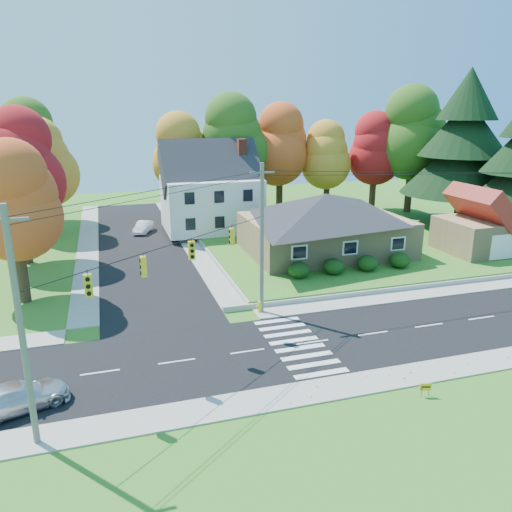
{
  "coord_description": "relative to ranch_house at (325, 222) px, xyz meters",
  "views": [
    {
      "loc": [
        -11.02,
        -24.55,
        13.24
      ],
      "look_at": [
        -1.04,
        8.0,
        3.13
      ],
      "focal_mm": 35.0,
      "sensor_mm": 36.0,
      "label": 1
    }
  ],
  "objects": [
    {
      "name": "road_cross",
      "position": [
        -16.0,
        10.0,
        -3.25
      ],
      "size": [
        8.0,
        44.0,
        0.02
      ],
      "primitive_type": "cube",
      "color": "black",
      "rests_on": "ground"
    },
    {
      "name": "road_main",
      "position": [
        -8.0,
        -16.0,
        -3.26
      ],
      "size": [
        90.0,
        8.0,
        0.02
      ],
      "primitive_type": "cube",
      "color": "black",
      "rests_on": "ground"
    },
    {
      "name": "tree_lot_5",
      "position": [
        18.0,
        14.0,
        7.0
      ],
      "size": [
        8.4,
        8.4,
        15.64
      ],
      "color": "#3F2A19",
      "rests_on": "lawn"
    },
    {
      "name": "yard_sign",
      "position": [
        -5.14,
        -22.88,
        -2.77
      ],
      "size": [
        0.55,
        0.17,
        0.7
      ],
      "color": "black",
      "rests_on": "ground"
    },
    {
      "name": "hedge_row",
      "position": [
        -0.5,
        -6.2,
        -2.13
      ],
      "size": [
        10.7,
        1.7,
        1.27
      ],
      "color": "#163A10",
      "rests_on": "lawn"
    },
    {
      "name": "conifer_east_a",
      "position": [
        19.0,
        6.0,
        6.12
      ],
      "size": [
        12.8,
        12.8,
        16.96
      ],
      "color": "#3F2A19",
      "rests_on": "lawn"
    },
    {
      "name": "colonial_house",
      "position": [
        -7.96,
        12.0,
        1.32
      ],
      "size": [
        10.4,
        8.4,
        9.6
      ],
      "color": "silver",
      "rests_on": "lawn"
    },
    {
      "name": "tree_west_3",
      "position": [
        -27.0,
        24.0,
        5.85
      ],
      "size": [
        7.84,
        7.84,
        14.6
      ],
      "color": "#3F2A19",
      "rests_on": "ground"
    },
    {
      "name": "tree_west_1",
      "position": [
        -26.0,
        6.0,
        5.2
      ],
      "size": [
        7.28,
        7.28,
        13.56
      ],
      "color": "#3F2A19",
      "rests_on": "ground"
    },
    {
      "name": "sidewalk_south",
      "position": [
        -8.0,
        -21.0,
        -3.23
      ],
      "size": [
        90.0,
        2.0,
        0.08
      ],
      "primitive_type": "cube",
      "color": "#9C9A90",
      "rests_on": "ground"
    },
    {
      "name": "tree_lot_4",
      "position": [
        14.0,
        16.0,
        5.04
      ],
      "size": [
        6.72,
        6.72,
        12.51
      ],
      "color": "#3F2A19",
      "rests_on": "lawn"
    },
    {
      "name": "tree_lot_0",
      "position": [
        -10.0,
        18.0,
        5.04
      ],
      "size": [
        6.72,
        6.72,
        12.51
      ],
      "color": "#3F2A19",
      "rests_on": "lawn"
    },
    {
      "name": "lawn",
      "position": [
        5.0,
        5.0,
        -3.02
      ],
      "size": [
        30.0,
        30.0,
        0.5
      ],
      "primitive_type": "cube",
      "color": "#3D7923",
      "rests_on": "ground"
    },
    {
      "name": "tree_west_0",
      "position": [
        -25.0,
        -4.0,
        3.89
      ],
      "size": [
        6.16,
        6.16,
        11.47
      ],
      "color": "#3F2A19",
      "rests_on": "ground"
    },
    {
      "name": "white_car",
      "position": [
        -15.21,
        14.39,
        -2.63
      ],
      "size": [
        2.61,
        3.98,
        1.24
      ],
      "primitive_type": "imported",
      "rotation": [
        0.0,
        0.0,
        -0.38
      ],
      "color": "silver",
      "rests_on": "road_cross"
    },
    {
      "name": "sidewalk_north",
      "position": [
        -8.0,
        -11.0,
        -3.23
      ],
      "size": [
        90.0,
        2.0,
        0.08
      ],
      "primitive_type": "cube",
      "color": "#9C9A90",
      "rests_on": "ground"
    },
    {
      "name": "tree_lot_3",
      "position": [
        8.0,
        17.0,
        4.39
      ],
      "size": [
        6.16,
        6.16,
        11.47
      ],
      "color": "#3F2A19",
      "rests_on": "lawn"
    },
    {
      "name": "garage",
      "position": [
        14.0,
        -4.01,
        -0.42
      ],
      "size": [
        7.3,
        6.3,
        4.6
      ],
      "color": "tan",
      "rests_on": "lawn"
    },
    {
      "name": "tree_west_2",
      "position": [
        -25.0,
        16.0,
        4.54
      ],
      "size": [
        6.72,
        6.72,
        12.51
      ],
      "color": "#3F2A19",
      "rests_on": "ground"
    },
    {
      "name": "ranch_house",
      "position": [
        0.0,
        0.0,
        0.0
      ],
      "size": [
        14.6,
        10.6,
        5.4
      ],
      "color": "tan",
      "rests_on": "lawn"
    },
    {
      "name": "fire_hydrant",
      "position": [
        -9.64,
        -10.83,
        -2.85
      ],
      "size": [
        0.49,
        0.38,
        0.86
      ],
      "color": "yellow",
      "rests_on": "ground"
    },
    {
      "name": "silver_sedan",
      "position": [
        -23.54,
        -18.41,
        -2.59
      ],
      "size": [
        4.86,
        3.22,
        1.31
      ],
      "primitive_type": "imported",
      "rotation": [
        0.0,
        0.0,
        1.91
      ],
      "color": "silver",
      "rests_on": "road_main"
    },
    {
      "name": "tree_lot_2",
      "position": [
        2.0,
        18.0,
        5.7
      ],
      "size": [
        7.28,
        7.28,
        13.56
      ],
      "color": "#3F2A19",
      "rests_on": "lawn"
    },
    {
      "name": "tree_lot_1",
      "position": [
        -4.0,
        17.0,
        6.35
      ],
      "size": [
        7.84,
        7.84,
        14.6
      ],
      "color": "#3F2A19",
      "rests_on": "lawn"
    },
    {
      "name": "ground",
      "position": [
        -8.0,
        -16.0,
        -3.27
      ],
      "size": [
        120.0,
        120.0,
        0.0
      ],
      "primitive_type": "plane",
      "color": "#3D7923"
    },
    {
      "name": "traffic_infrastructure",
      "position": [
        -8.15,
        -14.65,
        1.88
      ],
      "size": [
        38.1,
        10.66,
        10.0
      ],
      "color": "#666059",
      "rests_on": "ground"
    }
  ]
}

